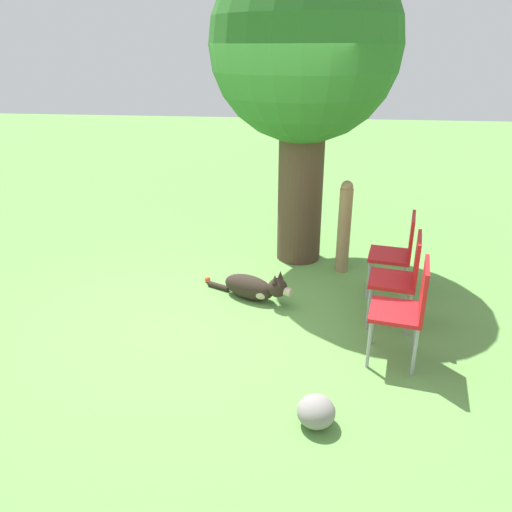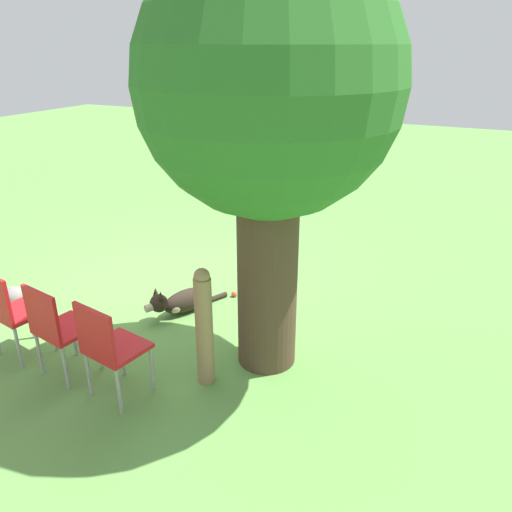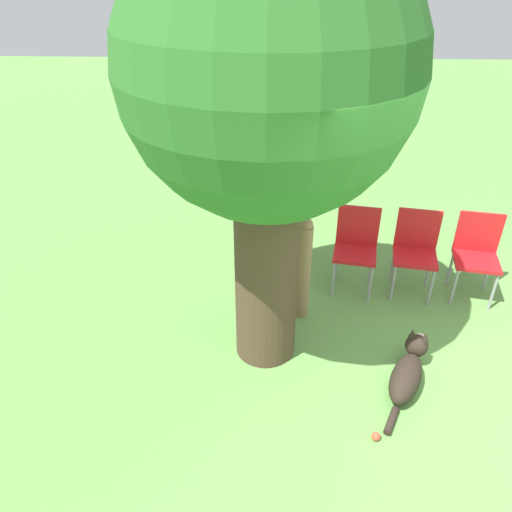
% 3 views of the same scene
% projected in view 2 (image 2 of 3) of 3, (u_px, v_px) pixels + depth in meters
% --- Properties ---
extents(ground_plane, '(30.00, 30.00, 0.00)m').
position_uv_depth(ground_plane, '(172.00, 292.00, 6.03)').
color(ground_plane, '#609947').
extents(oak_tree, '(2.10, 2.10, 3.54)m').
position_uv_depth(oak_tree, '(269.00, 95.00, 3.81)').
color(oak_tree, '#4C3828').
rests_on(oak_tree, ground_plane).
extents(dog, '(0.97, 0.54, 0.38)m').
position_uv_depth(dog, '(181.00, 301.00, 5.52)').
color(dog, '#2D231C').
rests_on(dog, ground_plane).
extents(fence_post, '(0.15, 0.15, 1.10)m').
position_uv_depth(fence_post, '(204.00, 326.00, 4.24)').
color(fence_post, '#937551').
rests_on(fence_post, ground_plane).
extents(red_chair_0, '(0.49, 0.51, 0.91)m').
position_uv_depth(red_chair_0, '(11.00, 308.00, 4.59)').
color(red_chair_0, red).
rests_on(red_chair_0, ground_plane).
extents(red_chair_1, '(0.49, 0.51, 0.91)m').
position_uv_depth(red_chair_1, '(56.00, 325.00, 4.31)').
color(red_chair_1, red).
rests_on(red_chair_1, ground_plane).
extents(red_chair_2, '(0.49, 0.51, 0.91)m').
position_uv_depth(red_chair_2, '(108.00, 345.00, 4.03)').
color(red_chair_2, red).
rests_on(red_chair_2, ground_plane).
extents(tennis_ball, '(0.07, 0.07, 0.07)m').
position_uv_depth(tennis_ball, '(234.00, 294.00, 5.91)').
color(tennis_ball, '#E54C33').
rests_on(tennis_ball, ground_plane).
extents(garden_rock, '(0.27, 0.28, 0.22)m').
position_uv_depth(garden_rock, '(15.00, 296.00, 5.69)').
color(garden_rock, gray).
rests_on(garden_rock, ground_plane).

